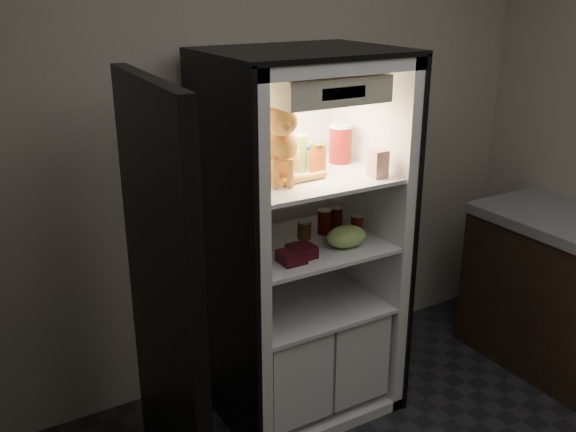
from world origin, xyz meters
name	(u,v)px	position (x,y,z in m)	size (l,w,h in m)	color
room_shell	(545,175)	(0.00, 0.00, 1.62)	(3.60, 3.60, 3.60)	white
refrigerator	(298,265)	(0.00, 1.38, 0.79)	(0.90, 0.72, 1.88)	white
fridge_door	(165,317)	(-0.85, 1.00, 0.91)	(0.12, 0.87, 1.85)	black
tabby_cat	(279,149)	(-0.16, 1.30, 1.44)	(0.34, 0.40, 0.41)	#C97019
parmesan_shaker	(300,153)	(0.01, 1.38, 1.38)	(0.07, 0.07, 0.18)	#278F30
mayo_tub	(307,156)	(0.08, 1.42, 1.35)	(0.08, 0.08, 0.11)	white
salsa_jar	(318,158)	(0.07, 1.32, 1.36)	(0.08, 0.08, 0.14)	maroon
pepper_jar	(340,144)	(0.27, 1.42, 1.39)	(0.12, 0.12, 0.20)	maroon
cream_carton	(378,164)	(0.27, 1.11, 1.36)	(0.08, 0.08, 0.13)	silver
soda_can_a	(324,222)	(0.15, 1.37, 1.01)	(0.07, 0.07, 0.13)	black
soda_can_b	(336,219)	(0.23, 1.38, 1.00)	(0.07, 0.07, 0.13)	black
soda_can_c	(357,226)	(0.27, 1.25, 1.00)	(0.06, 0.06, 0.12)	black
condiment_jar	(304,229)	(0.03, 1.37, 0.99)	(0.07, 0.07, 0.10)	#4F3416
grape_bag	(346,236)	(0.15, 1.17, 0.99)	(0.21, 0.15, 0.10)	#A2CE60
berry_box_left	(292,257)	(-0.18, 1.14, 0.97)	(0.11, 0.11, 0.06)	#4D0C16
berry_box_right	(302,251)	(-0.11, 1.18, 0.97)	(0.12, 0.12, 0.06)	#4D0C16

